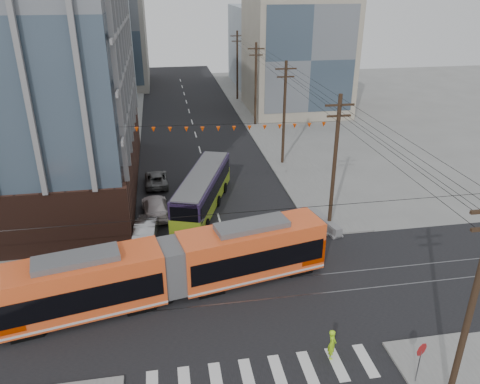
# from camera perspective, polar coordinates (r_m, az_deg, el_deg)

# --- Properties ---
(ground) EXTENTS (160.00, 160.00, 0.00)m
(ground) POSITION_cam_1_polar(r_m,az_deg,el_deg) (27.86, 1.42, -16.97)
(ground) COLOR slate
(bg_bldg_nw_near) EXTENTS (18.00, 16.00, 18.00)m
(bg_bldg_nw_near) POSITION_cam_1_polar(r_m,az_deg,el_deg) (74.16, -20.42, 15.80)
(bg_bldg_nw_near) COLOR #8C99A5
(bg_bldg_nw_near) RESTS_ON ground
(bg_bldg_ne_near) EXTENTS (14.00, 14.00, 16.00)m
(bg_bldg_ne_near) POSITION_cam_1_polar(r_m,az_deg,el_deg) (72.10, 6.88, 16.08)
(bg_bldg_ne_near) COLOR gray
(bg_bldg_ne_near) RESTS_ON ground
(bg_bldg_nw_far) EXTENTS (16.00, 18.00, 20.00)m
(bg_bldg_nw_far) POSITION_cam_1_polar(r_m,az_deg,el_deg) (93.33, -16.63, 18.44)
(bg_bldg_nw_far) COLOR gray
(bg_bldg_nw_far) RESTS_ON ground
(bg_bldg_ne_far) EXTENTS (16.00, 16.00, 14.00)m
(bg_bldg_ne_far) POSITION_cam_1_polar(r_m,az_deg,el_deg) (91.88, 4.50, 17.35)
(bg_bldg_ne_far) COLOR #8C99A5
(bg_bldg_ne_far) RESTS_ON ground
(utility_pole_near) EXTENTS (0.30, 0.30, 11.00)m
(utility_pole_near) POSITION_cam_1_polar(r_m,az_deg,el_deg) (23.18, 26.37, -12.44)
(utility_pole_near) COLOR black
(utility_pole_near) RESTS_ON ground
(utility_pole_far) EXTENTS (0.30, 0.30, 11.00)m
(utility_pole_far) POSITION_cam_1_polar(r_m,az_deg,el_deg) (78.55, -0.34, 15.09)
(utility_pole_far) COLOR black
(utility_pole_far) RESTS_ON ground
(streetcar) EXTENTS (20.67, 6.97, 3.95)m
(streetcar) POSITION_cam_1_polar(r_m,az_deg,el_deg) (29.95, -8.35, -9.15)
(streetcar) COLOR #FE5A24
(streetcar) RESTS_ON ground
(city_bus) EXTENTS (6.29, 11.89, 3.32)m
(city_bus) POSITION_cam_1_polar(r_m,az_deg,el_deg) (40.86, -4.57, 0.21)
(city_bus) COLOR #271B3D
(city_bus) RESTS_ON ground
(parked_car_silver) EXTENTS (2.11, 4.80, 1.53)m
(parked_car_silver) POSITION_cam_1_polar(r_m,az_deg,el_deg) (37.24, -11.32, -4.33)
(parked_car_silver) COLOR #999A9C
(parked_car_silver) RESTS_ON ground
(parked_car_white) EXTENTS (2.52, 5.29, 1.49)m
(parked_car_white) POSITION_cam_1_polar(r_m,az_deg,el_deg) (40.54, -10.29, -1.78)
(parked_car_white) COLOR silver
(parked_car_white) RESTS_ON ground
(parked_car_grey) EXTENTS (2.27, 4.71, 1.29)m
(parked_car_grey) POSITION_cam_1_polar(r_m,az_deg,el_deg) (46.39, -10.16, 1.59)
(parked_car_grey) COLOR #606060
(parked_car_grey) RESTS_ON ground
(pedestrian) EXTENTS (0.61, 0.75, 1.79)m
(pedestrian) POSITION_cam_1_polar(r_m,az_deg,el_deg) (26.42, 11.16, -17.72)
(pedestrian) COLOR #ABF21B
(pedestrian) RESTS_ON ground
(stop_sign) EXTENTS (0.95, 0.95, 2.36)m
(stop_sign) POSITION_cam_1_polar(r_m,az_deg,el_deg) (26.02, 20.93, -19.11)
(stop_sign) COLOR #A71415
(stop_sign) RESTS_ON ground
(jersey_barrier) EXTENTS (1.80, 4.11, 0.80)m
(jersey_barrier) POSITION_cam_1_polar(r_m,az_deg,el_deg) (38.68, 10.31, -3.70)
(jersey_barrier) COLOR gray
(jersey_barrier) RESTS_ON ground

